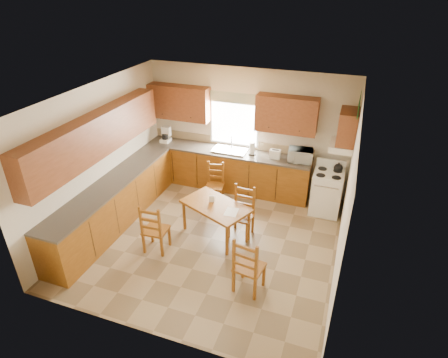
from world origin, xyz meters
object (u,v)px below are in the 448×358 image
(microwave, at_px, (300,155))
(chair_near_right, at_px, (249,264))
(chair_near_left, at_px, (155,227))
(dining_table, at_px, (216,220))
(chair_far_left, at_px, (215,184))
(chair_far_right, at_px, (241,213))
(stove, at_px, (326,193))

(microwave, xyz_separation_m, chair_near_right, (-0.23, -2.92, -0.56))
(chair_near_left, distance_m, chair_near_right, 1.86)
(microwave, relative_size, dining_table, 0.38)
(chair_near_right, distance_m, chair_far_left, 2.64)
(chair_near_right, height_order, chair_far_left, chair_near_right)
(chair_far_left, xyz_separation_m, chair_far_right, (0.89, -0.95, 0.05))
(stove, relative_size, chair_far_left, 0.99)
(stove, height_order, chair_near_left, chair_near_left)
(stove, height_order, dining_table, stove)
(chair_near_right, bearing_deg, stove, -99.27)
(chair_near_left, xyz_separation_m, chair_far_left, (0.40, 1.85, -0.04))
(stove, bearing_deg, dining_table, -141.34)
(microwave, bearing_deg, chair_near_left, -135.03)
(chair_near_right, xyz_separation_m, chair_far_right, (-0.53, 1.28, -0.01))
(chair_near_left, height_order, chair_far_left, chair_near_left)
(stove, bearing_deg, chair_far_right, -136.02)
(chair_near_left, distance_m, chair_far_right, 1.57)
(chair_near_right, bearing_deg, chair_far_left, -48.69)
(stove, distance_m, microwave, 0.93)
(chair_near_right, height_order, chair_far_right, chair_near_right)
(chair_near_left, relative_size, chair_far_left, 1.09)
(microwave, height_order, chair_near_left, microwave)
(microwave, height_order, chair_near_right, microwave)
(chair_near_right, distance_m, chair_far_right, 1.38)
(microwave, bearing_deg, chair_far_right, -120.92)
(dining_table, relative_size, chair_far_right, 1.25)
(dining_table, height_order, chair_far_right, chair_far_right)
(microwave, distance_m, dining_table, 2.27)
(chair_near_left, xyz_separation_m, chair_far_right, (1.29, 0.90, 0.01))
(microwave, bearing_deg, chair_far_left, -163.35)
(stove, relative_size, chair_near_left, 0.90)
(chair_near_left, height_order, chair_far_right, chair_far_right)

